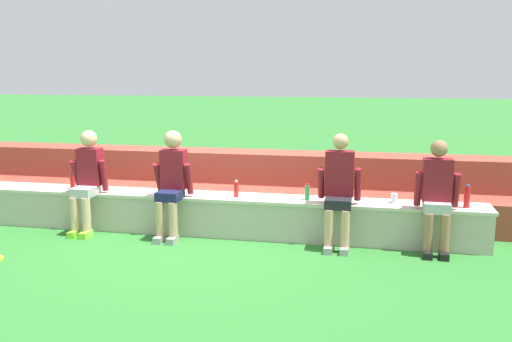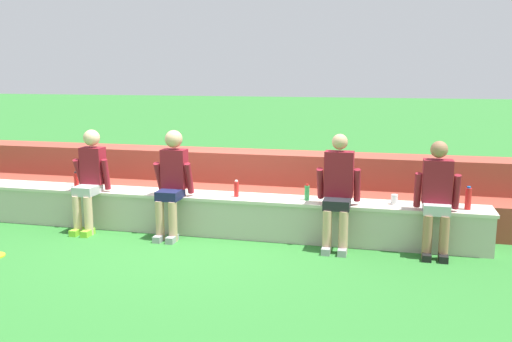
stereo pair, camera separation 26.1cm
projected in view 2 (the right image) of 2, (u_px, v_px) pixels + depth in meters
name	position (u px, v px, depth m)	size (l,w,h in m)	color
ground_plane	(192.00, 237.00, 7.21)	(80.00, 80.00, 0.00)	#2D752D
stone_seating_wall	(198.00, 212.00, 7.39)	(7.45, 0.52, 0.52)	#B7AF9E
brick_bleachers	(222.00, 187.00, 8.43)	(10.03, 1.26, 0.93)	brown
person_far_left	(90.00, 177.00, 7.39)	(0.48, 0.58, 1.36)	#DBAD89
person_left_of_center	(172.00, 180.00, 7.11)	(0.50, 0.58, 1.39)	tan
person_center	(338.00, 189.00, 6.64)	(0.53, 0.56, 1.39)	tan
person_right_of_center	(437.00, 196.00, 6.35)	(0.51, 0.46, 1.35)	#996B4C
water_bottle_center_gap	(236.00, 189.00, 7.17)	(0.06, 0.06, 0.22)	red
water_bottle_near_left	(76.00, 180.00, 7.75)	(0.07, 0.07, 0.22)	red
water_bottle_mid_right	(468.00, 198.00, 6.49)	(0.07, 0.07, 0.28)	red
water_bottle_near_right	(307.00, 193.00, 6.97)	(0.06, 0.06, 0.21)	green
plastic_cup_left_end	(394.00, 199.00, 6.76)	(0.08, 0.08, 0.12)	white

